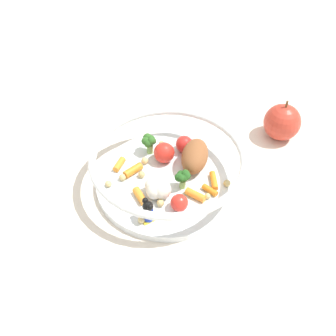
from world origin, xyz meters
The scene contains 3 objects.
ground_plane centered at (0.00, 0.00, 0.00)m, with size 2.40×2.40×0.00m, color silver.
food_container centered at (-0.02, -0.01, 0.03)m, with size 0.24×0.24×0.06m.
loose_apple centered at (-0.22, 0.10, 0.03)m, with size 0.06×0.06×0.08m.
Camera 1 is at (0.34, 0.21, 0.46)m, focal length 42.07 mm.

